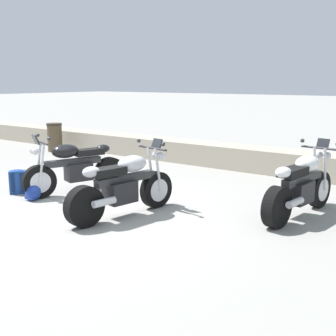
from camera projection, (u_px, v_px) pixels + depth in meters
name	position (u px, v px, depth m)	size (l,w,h in m)	color
ground_plane	(88.00, 213.00, 7.00)	(120.00, 120.00, 0.00)	gray
stone_wall	(230.00, 156.00, 10.74)	(36.00, 0.80, 0.55)	#A89E89
motorcycle_black_near_left	(75.00, 168.00, 8.21)	(0.94, 2.00, 1.18)	black
motorcycle_silver_centre	(124.00, 186.00, 6.78)	(0.69, 2.06, 1.18)	black
motorcycle_white_far_right	(301.00, 187.00, 6.78)	(0.67, 2.06, 1.18)	black
rider_backpack	(18.00, 181.00, 8.22)	(0.35, 0.35, 0.47)	navy
rider_helmet	(33.00, 193.00, 7.76)	(0.28, 0.28, 0.28)	navy
trash_bin	(55.00, 137.00, 13.12)	(0.46, 0.46, 0.86)	brown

